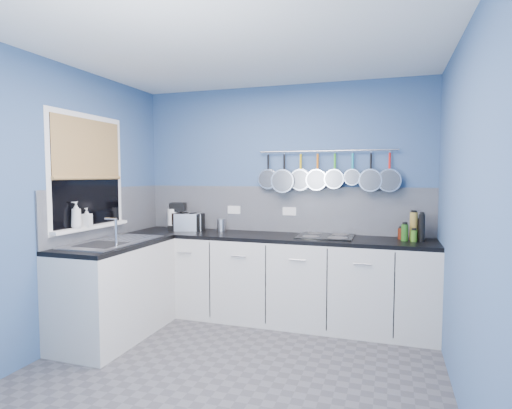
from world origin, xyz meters
The scene contains 42 objects.
floor centered at (0.00, 0.00, -0.01)m, with size 3.20×3.00×0.02m, color #47474C.
ceiling centered at (0.00, 0.00, 2.51)m, with size 3.20×3.00×0.02m, color white.
wall_back centered at (0.00, 1.51, 1.25)m, with size 3.20×0.02×2.50m, color #3B5987.
wall_front centered at (0.00, -1.51, 1.25)m, with size 3.20×0.02×2.50m, color #3B5987.
wall_left centered at (-1.61, 0.00, 1.25)m, with size 0.02×3.00×2.50m, color #3B5987.
wall_right centered at (1.61, 0.00, 1.25)m, with size 0.02×3.00×2.50m, color #3B5987.
backsplash_back centered at (0.00, 1.49, 1.15)m, with size 3.20×0.02×0.50m, color #9296A0.
backsplash_left centered at (-1.59, 0.60, 1.15)m, with size 0.02×1.80×0.50m, color #9296A0.
cabinet_run_back centered at (0.00, 1.20, 0.43)m, with size 3.20×0.60×0.86m, color beige.
worktop_back centered at (0.00, 1.20, 0.88)m, with size 3.20×0.60×0.04m, color black.
cabinet_run_left centered at (-1.30, 0.30, 0.43)m, with size 0.60×1.20×0.86m, color beige.
worktop_left centered at (-1.30, 0.30, 0.88)m, with size 0.60×1.20×0.04m, color black.
window_frame centered at (-1.58, 0.30, 1.55)m, with size 0.01×1.00×1.10m, color white.
window_glass centered at (-1.57, 0.30, 1.55)m, with size 0.01×0.90×1.00m, color black.
bamboo_blind centered at (-1.56, 0.30, 1.77)m, with size 0.01×0.90×0.55m, color olive.
window_sill centered at (-1.55, 0.30, 1.04)m, with size 0.10×0.98×0.03m, color white.
sink_unit centered at (-1.30, 0.30, 0.90)m, with size 0.50×0.95×0.01m, color silver.
mixer_tap centered at (-1.14, 0.12, 1.03)m, with size 0.12×0.08×0.26m, color silver, non-canonical shape.
socket_left centered at (-0.55, 1.48, 1.13)m, with size 0.15×0.01×0.09m, color white.
socket_right centered at (0.10, 1.48, 1.13)m, with size 0.15×0.01×0.09m, color white.
pot_rail centered at (0.50, 1.45, 1.78)m, with size 0.02×0.02×1.45m, color silver.
soap_bottle_a centered at (-1.53, 0.08, 1.17)m, with size 0.09×0.09×0.24m, color white.
soap_bottle_b centered at (-1.53, 0.22, 1.14)m, with size 0.08×0.08×0.17m, color white.
paper_towel centered at (-1.20, 1.22, 1.02)m, with size 0.11×0.11×0.24m, color white.
coffee_maker centered at (-1.16, 1.25, 1.06)m, with size 0.17×0.19×0.31m, color black, non-canonical shape.
toaster centered at (-1.02, 1.25, 1.00)m, with size 0.30×0.17×0.19m, color silver.
canister centered at (-0.65, 1.34, 0.97)m, with size 0.09×0.09×0.13m, color silver.
hob centered at (0.53, 1.26, 0.91)m, with size 0.56×0.49×0.01m, color black.
pan_0 centered at (-0.13, 1.44, 1.58)m, with size 0.21×0.06×0.40m, color silver, non-canonical shape.
pan_1 centered at (0.05, 1.44, 1.56)m, with size 0.25×0.11×0.44m, color silver, non-canonical shape.
pan_2 centered at (0.23, 1.44, 1.57)m, with size 0.23×0.06×0.42m, color silver, non-canonical shape.
pan_3 centered at (0.41, 1.44, 1.57)m, with size 0.23×0.09×0.42m, color silver, non-canonical shape.
pan_4 centered at (0.59, 1.44, 1.58)m, with size 0.21×0.10×0.40m, color silver, non-canonical shape.
pan_5 centered at (0.77, 1.44, 1.60)m, with size 0.17×0.08×0.36m, color silver, non-canonical shape.
pan_6 centered at (0.95, 1.44, 1.57)m, with size 0.23×0.09×0.42m, color silver, non-canonical shape.
pan_7 centered at (1.14, 1.44, 1.57)m, with size 0.23×0.09×0.42m, color silver, non-canonical shape.
condiment_0 centered at (1.43, 1.33, 1.01)m, with size 0.06×0.06×0.21m, color black.
condiment_1 centered at (1.37, 1.31, 1.03)m, with size 0.07×0.07×0.27m, color olive.
condiment_2 centered at (1.26, 1.32, 0.95)m, with size 0.07×0.07×0.11m, color #4C190C.
condiment_3 centered at (1.44, 1.23, 1.03)m, with size 0.06×0.06×0.26m, color black.
condiment_4 centered at (1.37, 1.21, 0.95)m, with size 0.06×0.06×0.11m, color #3F721E.
condiment_5 centered at (1.29, 1.22, 0.98)m, with size 0.06×0.06×0.16m, color #265919.
Camera 1 is at (1.14, -2.92, 1.52)m, focal length 28.96 mm.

